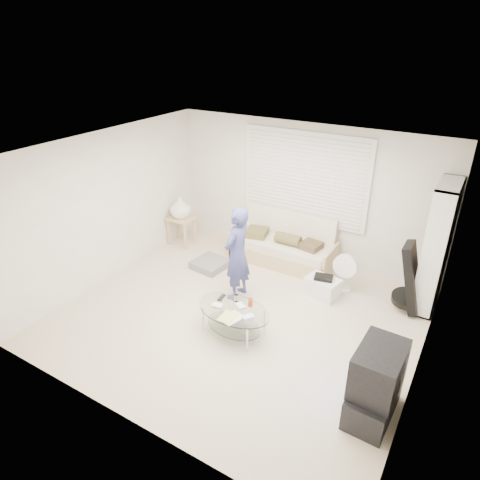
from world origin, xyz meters
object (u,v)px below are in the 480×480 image
Objects in this scene: futon_sofa at (283,247)px; bookshelf at (436,247)px; tv_unit at (376,383)px; coffee_table at (234,314)px.

bookshelf is (2.50, -0.10, 0.69)m from futon_sofa.
bookshelf is 2.21× the size of tv_unit.
tv_unit is at bearing -92.81° from bookshelf.
futon_sofa reaches higher than tv_unit.
tv_unit is at bearing -48.12° from futon_sofa.
bookshelf is at bearing 44.42° from coffee_table.
futon_sofa is at bearing 98.00° from coffee_table.
futon_sofa reaches higher than coffee_table.
coffee_table is at bearing 168.78° from tv_unit.
futon_sofa is 2.26m from coffee_table.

